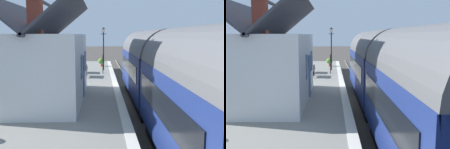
% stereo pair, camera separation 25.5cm
% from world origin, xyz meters
% --- Properties ---
extents(ground_plane, '(160.00, 160.00, 0.00)m').
position_xyz_m(ground_plane, '(0.00, 0.00, 0.00)').
color(ground_plane, '#423D38').
extents(platform, '(32.00, 6.33, 0.89)m').
position_xyz_m(platform, '(0.00, 4.16, 0.44)').
color(platform, gray).
rests_on(platform, ground).
extents(platform_edge_coping, '(32.00, 0.36, 0.02)m').
position_xyz_m(platform_edge_coping, '(0.00, 1.18, 0.90)').
color(platform_edge_coping, beige).
rests_on(platform_edge_coping, platform).
extents(rail_near, '(52.00, 0.08, 0.14)m').
position_xyz_m(rail_near, '(0.00, -1.62, 0.07)').
color(rail_near, gray).
rests_on(rail_near, ground).
extents(rail_far, '(52.00, 0.08, 0.14)m').
position_xyz_m(rail_far, '(0.00, -0.18, 0.07)').
color(rail_far, gray).
rests_on(rail_far, ground).
extents(train, '(26.07, 2.73, 4.32)m').
position_xyz_m(train, '(-8.60, -0.90, 2.21)').
color(train, black).
rests_on(train, ground).
extents(station_building, '(7.56, 3.86, 6.08)m').
position_xyz_m(station_building, '(-3.30, 4.80, 2.62)').
color(station_building, white).
rests_on(station_building, platform).
extents(bench_near_building, '(1.40, 0.44, 0.88)m').
position_xyz_m(bench_near_building, '(6.13, 3.63, 1.36)').
color(bench_near_building, brown).
rests_on(bench_near_building, platform).
extents(bench_by_lamp, '(1.42, 0.50, 0.88)m').
position_xyz_m(bench_by_lamp, '(3.93, 3.34, 1.36)').
color(bench_by_lamp, brown).
rests_on(bench_by_lamp, platform).
extents(planter_edge_near, '(0.64, 0.64, 0.81)m').
position_xyz_m(planter_edge_near, '(10.80, 2.09, 1.33)').
color(planter_edge_near, '#9E5138').
rests_on(planter_edge_near, platform).
extents(lamp_post_platform, '(0.32, 0.50, 3.81)m').
position_xyz_m(lamp_post_platform, '(7.62, 1.88, 3.54)').
color(lamp_post_platform, black).
rests_on(lamp_post_platform, platform).
extents(station_sign_board, '(0.96, 0.06, 1.57)m').
position_xyz_m(station_sign_board, '(5.82, 1.96, 2.08)').
color(station_sign_board, black).
rests_on(station_sign_board, platform).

